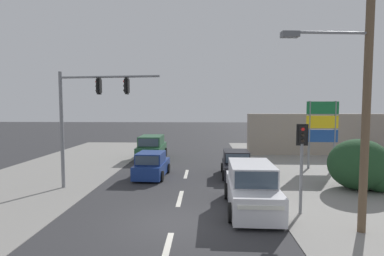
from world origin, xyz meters
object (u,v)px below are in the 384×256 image
(pedestal_signal_right_kerb, at_px, (302,153))
(suv_crossing_left, at_px, (251,188))
(utility_pole_foreground_right, at_px, (363,85))
(hatchback_receding_far, at_px, (236,165))
(suv_oncoming_mid, at_px, (152,148))
(shopping_plaza_sign, at_px, (322,125))
(traffic_signal_mast, at_px, (85,108))
(hatchback_kerbside_parked, at_px, (152,165))

(pedestal_signal_right_kerb, xyz_separation_m, suv_crossing_left, (-1.85, 0.49, -1.53))
(utility_pole_foreground_right, bearing_deg, hatchback_receding_far, 111.55)
(suv_oncoming_mid, bearing_deg, suv_crossing_left, -62.16)
(suv_crossing_left, height_order, hatchback_receding_far, suv_crossing_left)
(shopping_plaza_sign, bearing_deg, hatchback_receding_far, -158.29)
(utility_pole_foreground_right, bearing_deg, suv_crossing_left, 145.94)
(traffic_signal_mast, height_order, hatchback_kerbside_parked, traffic_signal_mast)
(pedestal_signal_right_kerb, height_order, suv_crossing_left, pedestal_signal_right_kerb)
(traffic_signal_mast, relative_size, hatchback_kerbside_parked, 1.62)
(utility_pole_foreground_right, relative_size, traffic_signal_mast, 1.52)
(suv_crossing_left, xyz_separation_m, hatchback_receding_far, (0.02, 5.90, -0.18))
(shopping_plaza_sign, bearing_deg, hatchback_kerbside_parked, -165.79)
(pedestal_signal_right_kerb, distance_m, shopping_plaza_sign, 9.74)
(hatchback_kerbside_parked, distance_m, suv_oncoming_mid, 6.27)
(utility_pole_foreground_right, bearing_deg, suv_oncoming_mid, 124.11)
(suv_oncoming_mid, height_order, hatchback_receding_far, suv_oncoming_mid)
(utility_pole_foreground_right, relative_size, pedestal_signal_right_kerb, 2.57)
(utility_pole_foreground_right, xyz_separation_m, hatchback_kerbside_parked, (-8.29, 7.64, -4.23))
(pedestal_signal_right_kerb, bearing_deg, hatchback_kerbside_parked, 139.29)
(traffic_signal_mast, xyz_separation_m, suv_oncoming_mid, (1.83, 8.90, -3.26))
(utility_pole_foreground_right, height_order, shopping_plaza_sign, utility_pole_foreground_right)
(pedestal_signal_right_kerb, distance_m, suv_crossing_left, 2.45)
(utility_pole_foreground_right, relative_size, suv_oncoming_mid, 2.01)
(suv_crossing_left, bearing_deg, suv_oncoming_mid, 117.84)
(pedestal_signal_right_kerb, distance_m, hatchback_kerbside_parked, 9.30)
(utility_pole_foreground_right, height_order, traffic_signal_mast, utility_pole_foreground_right)
(suv_crossing_left, bearing_deg, traffic_signal_mast, 160.98)
(hatchback_kerbside_parked, height_order, suv_crossing_left, suv_crossing_left)
(utility_pole_foreground_right, height_order, pedestal_signal_right_kerb, utility_pole_foreground_right)
(suv_crossing_left, relative_size, suv_oncoming_mid, 1.01)
(suv_crossing_left, bearing_deg, pedestal_signal_right_kerb, -14.87)
(suv_oncoming_mid, bearing_deg, traffic_signal_mast, -101.60)
(traffic_signal_mast, distance_m, hatchback_kerbside_parked, 5.26)
(traffic_signal_mast, distance_m, suv_crossing_left, 9.05)
(utility_pole_foreground_right, height_order, suv_crossing_left, utility_pole_foreground_right)
(pedestal_signal_right_kerb, xyz_separation_m, shopping_plaza_sign, (4.18, 8.78, 0.57))
(pedestal_signal_right_kerb, height_order, shopping_plaza_sign, shopping_plaza_sign)
(hatchback_kerbside_parked, xyz_separation_m, suv_crossing_left, (5.09, -5.48, 0.18))
(shopping_plaza_sign, distance_m, hatchback_receding_far, 6.86)
(traffic_signal_mast, bearing_deg, hatchback_receding_far, 21.47)
(traffic_signal_mast, relative_size, shopping_plaza_sign, 1.30)
(shopping_plaza_sign, bearing_deg, suv_oncoming_mid, 164.57)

